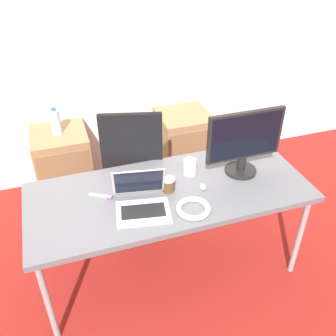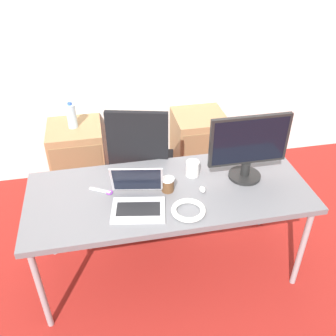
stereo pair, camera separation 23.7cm
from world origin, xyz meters
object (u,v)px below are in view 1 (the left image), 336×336
cabinet_right (183,144)px  cable_coil (193,208)px  cabinet_left (64,165)px  coffee_cup_white (190,167)px  office_chair (135,179)px  monitor (244,142)px  laptop_center (142,202)px  coffee_cup_brown (169,185)px  mouse (203,187)px  water_bottle (56,122)px

cabinet_right → cable_coil: size_ratio=3.14×
cabinet_left → coffee_cup_white: 1.38m
office_chair → cabinet_right: (0.62, 0.54, -0.09)m
cabinet_left → monitor: size_ratio=1.24×
monitor → laptop_center: bearing=-168.0°
office_chair → coffee_cup_brown: bearing=-82.0°
mouse → cabinet_right: bearing=75.1°
office_chair → monitor: bearing=-42.3°
laptop_center → mouse: 0.43m
mouse → monitor: bearing=17.0°
office_chair → cabinet_left: bearing=134.7°
cabinet_left → laptop_center: size_ratio=1.82×
coffee_cup_white → coffee_cup_brown: (-0.20, -0.14, -0.01)m
water_bottle → monitor: monitor is taller
cabinet_left → cable_coil: size_ratio=3.14×
office_chair → cabinet_right: size_ratio=1.68×
cabinet_right → water_bottle: bearing=179.9°
office_chair → cable_coil: 0.93m
monitor → cable_coil: bearing=-148.9°
coffee_cup_white → cable_coil: bearing=-107.9°
coffee_cup_white → coffee_cup_brown: coffee_cup_white is taller
cabinet_left → coffee_cup_white: size_ratio=6.12×
cabinet_right → monitor: bearing=-89.8°
cabinet_right → cable_coil: bearing=-108.3°
cabinet_right → coffee_cup_white: 1.17m
cable_coil → coffee_cup_white: bearing=72.1°
coffee_cup_white → cable_coil: size_ratio=0.51×
office_chair → mouse: (0.30, -0.67, 0.33)m
mouse → coffee_cup_white: size_ratio=0.54×
monitor → cabinet_right: bearing=90.2°
office_chair → coffee_cup_brown: (0.09, -0.62, 0.36)m
monitor → cable_coil: (-0.46, -0.28, -0.22)m
laptop_center → coffee_cup_brown: bearing=28.3°
water_bottle → coffee_cup_white: size_ratio=2.18×
laptop_center → cabinet_right: bearing=59.5°
office_chair → coffee_cup_brown: office_chair is taller
coffee_cup_brown → cable_coil: 0.25m
office_chair → laptop_center: bearing=-99.4°
cable_coil → monitor: bearing=31.1°
cabinet_right → coffee_cup_brown: bearing=-115.0°
laptop_center → cable_coil: (0.29, -0.12, -0.03)m
cabinet_right → monitor: monitor is taller
water_bottle → monitor: bearing=-43.7°
water_bottle → monitor: size_ratio=0.44×
coffee_cup_brown → cable_coil: coffee_cup_brown is taller
coffee_cup_white → cable_coil: coffee_cup_white is taller
monitor → coffee_cup_white: bearing=165.0°
coffee_cup_brown → laptop_center: bearing=-151.7°
office_chair → coffee_cup_brown: 0.72m
monitor → cable_coil: monitor is taller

